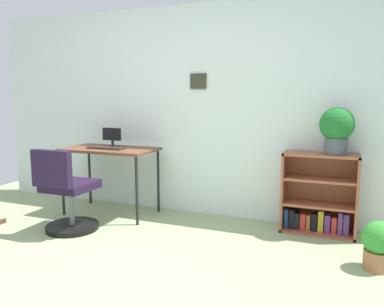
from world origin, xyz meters
TOP-DOWN VIEW (x-y plane):
  - ground_plane at (0.00, 0.00)m, footprint 6.24×6.24m
  - wall_back at (0.00, 2.15)m, footprint 5.20×0.12m
  - desk at (-0.80, 1.71)m, footprint 1.03×0.57m
  - monitor at (-0.82, 1.78)m, footprint 0.23×0.16m
  - keyboard at (-0.81, 1.65)m, footprint 0.43×0.13m
  - office_chair at (-0.87, 1.04)m, footprint 0.52×0.55m
  - bookshelf_low at (1.43, 1.95)m, footprint 0.70×0.30m
  - potted_plant_on_shelf at (1.56, 1.90)m, footprint 0.32×0.32m
  - potted_plant_floor at (1.91, 1.25)m, footprint 0.26×0.26m

SIDE VIEW (x-z plane):
  - ground_plane at x=0.00m, z-range 0.00..0.00m
  - potted_plant_floor at x=1.91m, z-range 0.01..0.39m
  - bookshelf_low at x=1.43m, z-range -0.05..0.74m
  - office_chair at x=-0.87m, z-range -0.06..0.78m
  - desk at x=-0.80m, z-range 0.31..1.07m
  - keyboard at x=-0.81m, z-range 0.75..0.77m
  - monitor at x=-0.82m, z-range 0.75..0.97m
  - potted_plant_on_shelf at x=1.56m, z-range 0.81..1.25m
  - wall_back at x=0.00m, z-range 0.00..2.32m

